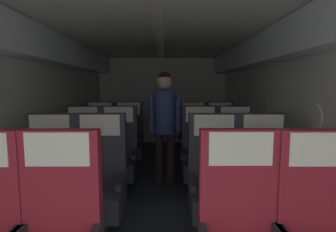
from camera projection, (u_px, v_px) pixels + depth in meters
ground at (159, 198)px, 3.29m from camera, size 3.33×6.92×0.02m
fuselage_shell at (159, 76)px, 3.38m from camera, size 3.21×6.57×2.11m
seat_b_left_window at (48, 185)px, 2.44m from camera, size 0.50×0.48×1.12m
seat_b_left_aisle at (99, 184)px, 2.46m from camera, size 0.50×0.48×1.12m
seat_b_right_aisle at (264, 184)px, 2.46m from camera, size 0.50×0.48×1.12m
seat_b_right_window at (215, 184)px, 2.45m from camera, size 0.50×0.48×1.12m
seat_c_left_window at (83, 157)px, 3.41m from camera, size 0.50×0.48×1.12m
seat_c_left_aisle at (118, 157)px, 3.42m from camera, size 0.50×0.48×1.12m
seat_c_right_aisle at (236, 157)px, 3.42m from camera, size 0.50×0.48×1.12m
seat_c_right_window at (200, 157)px, 3.43m from camera, size 0.50×0.48×1.12m
seat_d_left_window at (100, 142)px, 4.35m from camera, size 0.50×0.48×1.12m
seat_d_left_aisle at (129, 142)px, 4.37m from camera, size 0.50×0.48×1.12m
seat_d_right_aisle at (220, 141)px, 4.39m from camera, size 0.50×0.48×1.12m
seat_d_right_window at (193, 142)px, 4.37m from camera, size 0.50×0.48×1.12m
flight_attendant at (165, 117)px, 3.56m from camera, size 0.43×0.28×1.57m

